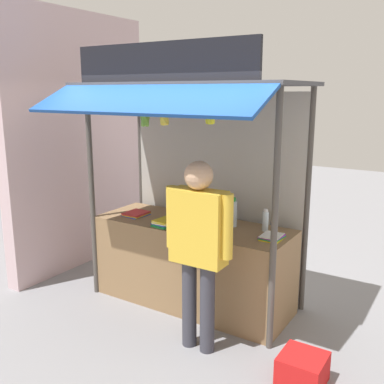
{
  "coord_description": "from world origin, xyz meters",
  "views": [
    {
      "loc": [
        2.48,
        -3.91,
        2.34
      ],
      "look_at": [
        0.0,
        0.0,
        1.28
      ],
      "focal_mm": 41.41,
      "sensor_mm": 36.0,
      "label": 1
    }
  ],
  "objects_px": {
    "water_bottle_right": "(233,213)",
    "banana_bunch_inner_right": "(164,117)",
    "water_bottle_back_left": "(265,221)",
    "magazine_stack_center": "(272,237)",
    "magazine_stack_mid_left": "(209,233)",
    "magazine_stack_left": "(166,222)",
    "vendor_person": "(198,239)",
    "water_bottle_front_right": "(227,208)",
    "plastic_crate": "(302,369)",
    "banana_bunch_leftmost": "(145,119)",
    "banana_bunch_inner_left": "(210,116)",
    "magazine_stack_mid_right": "(136,214)"
  },
  "relations": [
    {
      "from": "plastic_crate",
      "to": "water_bottle_right",
      "type": "bearing_deg",
      "value": 141.89
    },
    {
      "from": "banana_bunch_leftmost",
      "to": "water_bottle_back_left",
      "type": "bearing_deg",
      "value": 33.06
    },
    {
      "from": "magazine_stack_left",
      "to": "vendor_person",
      "type": "distance_m",
      "value": 0.92
    },
    {
      "from": "water_bottle_front_right",
      "to": "magazine_stack_left",
      "type": "height_order",
      "value": "water_bottle_front_right"
    },
    {
      "from": "magazine_stack_mid_right",
      "to": "banana_bunch_leftmost",
      "type": "distance_m",
      "value": 1.29
    },
    {
      "from": "water_bottle_front_right",
      "to": "banana_bunch_leftmost",
      "type": "xyz_separation_m",
      "value": [
        -0.48,
        -0.81,
        1.01
      ]
    },
    {
      "from": "water_bottle_right",
      "to": "magazine_stack_mid_right",
      "type": "xyz_separation_m",
      "value": [
        -1.14,
        -0.22,
        -0.13
      ]
    },
    {
      "from": "magazine_stack_mid_left",
      "to": "magazine_stack_left",
      "type": "xyz_separation_m",
      "value": [
        -0.56,
        0.05,
        0.02
      ]
    },
    {
      "from": "water_bottle_back_left",
      "to": "plastic_crate",
      "type": "relative_size",
      "value": 0.65
    },
    {
      "from": "water_bottle_front_right",
      "to": "magazine_stack_mid_left",
      "type": "xyz_separation_m",
      "value": [
        0.11,
        -0.57,
        -0.11
      ]
    },
    {
      "from": "water_bottle_right",
      "to": "magazine_stack_mid_left",
      "type": "height_order",
      "value": "water_bottle_right"
    },
    {
      "from": "water_bottle_front_right",
      "to": "banana_bunch_leftmost",
      "type": "height_order",
      "value": "banana_bunch_leftmost"
    },
    {
      "from": "water_bottle_right",
      "to": "banana_bunch_inner_right",
      "type": "xyz_separation_m",
      "value": [
        -0.43,
        -0.63,
        1.02
      ]
    },
    {
      "from": "banana_bunch_inner_right",
      "to": "plastic_crate",
      "type": "distance_m",
      "value": 2.51
    },
    {
      "from": "banana_bunch_inner_left",
      "to": "magazine_stack_mid_left",
      "type": "bearing_deg",
      "value": 120.06
    },
    {
      "from": "banana_bunch_leftmost",
      "to": "banana_bunch_inner_left",
      "type": "distance_m",
      "value": 0.73
    },
    {
      "from": "water_bottle_back_left",
      "to": "banana_bunch_leftmost",
      "type": "distance_m",
      "value": 1.59
    },
    {
      "from": "magazine_stack_left",
      "to": "vendor_person",
      "type": "height_order",
      "value": "vendor_person"
    },
    {
      "from": "water_bottle_front_right",
      "to": "banana_bunch_inner_right",
      "type": "xyz_separation_m",
      "value": [
        -0.25,
        -0.81,
        1.04
      ]
    },
    {
      "from": "water_bottle_front_right",
      "to": "magazine_stack_center",
      "type": "height_order",
      "value": "water_bottle_front_right"
    },
    {
      "from": "banana_bunch_leftmost",
      "to": "banana_bunch_inner_left",
      "type": "relative_size",
      "value": 1.21
    },
    {
      "from": "plastic_crate",
      "to": "banana_bunch_inner_right",
      "type": "bearing_deg",
      "value": 171.03
    },
    {
      "from": "water_bottle_back_left",
      "to": "plastic_crate",
      "type": "bearing_deg",
      "value": -50.35
    },
    {
      "from": "magazine_stack_center",
      "to": "vendor_person",
      "type": "distance_m",
      "value": 0.83
    },
    {
      "from": "vendor_person",
      "to": "banana_bunch_leftmost",
      "type": "bearing_deg",
      "value": 161.13
    },
    {
      "from": "vendor_person",
      "to": "magazine_stack_center",
      "type": "bearing_deg",
      "value": 60.16
    },
    {
      "from": "water_bottle_right",
      "to": "banana_bunch_inner_right",
      "type": "height_order",
      "value": "banana_bunch_inner_right"
    },
    {
      "from": "water_bottle_right",
      "to": "magazine_stack_mid_right",
      "type": "height_order",
      "value": "water_bottle_right"
    },
    {
      "from": "water_bottle_front_right",
      "to": "magazine_stack_mid_right",
      "type": "bearing_deg",
      "value": -157.79
    },
    {
      "from": "water_bottle_front_right",
      "to": "banana_bunch_leftmost",
      "type": "relative_size",
      "value": 0.96
    },
    {
      "from": "magazine_stack_center",
      "to": "banana_bunch_inner_left",
      "type": "relative_size",
      "value": 1.06
    },
    {
      "from": "magazine_stack_left",
      "to": "banana_bunch_inner_left",
      "type": "relative_size",
      "value": 1.28
    },
    {
      "from": "water_bottle_right",
      "to": "vendor_person",
      "type": "height_order",
      "value": "vendor_person"
    },
    {
      "from": "magazine_stack_mid_left",
      "to": "magazine_stack_left",
      "type": "height_order",
      "value": "magazine_stack_left"
    },
    {
      "from": "water_bottle_front_right",
      "to": "plastic_crate",
      "type": "bearing_deg",
      "value": -39.38
    },
    {
      "from": "magazine_stack_center",
      "to": "magazine_stack_mid_left",
      "type": "distance_m",
      "value": 0.62
    },
    {
      "from": "water_bottle_front_right",
      "to": "banana_bunch_inner_right",
      "type": "distance_m",
      "value": 1.34
    },
    {
      "from": "banana_bunch_inner_right",
      "to": "magazine_stack_left",
      "type": "bearing_deg",
      "value": 124.93
    },
    {
      "from": "water_bottle_right",
      "to": "plastic_crate",
      "type": "height_order",
      "value": "water_bottle_right"
    },
    {
      "from": "banana_bunch_inner_right",
      "to": "banana_bunch_inner_left",
      "type": "relative_size",
      "value": 1.12
    },
    {
      "from": "magazine_stack_left",
      "to": "magazine_stack_mid_right",
      "type": "height_order",
      "value": "magazine_stack_left"
    },
    {
      "from": "water_bottle_front_right",
      "to": "plastic_crate",
      "type": "relative_size",
      "value": 0.8
    },
    {
      "from": "water_bottle_back_left",
      "to": "magazine_stack_center",
      "type": "bearing_deg",
      "value": -51.59
    },
    {
      "from": "water_bottle_front_right",
      "to": "plastic_crate",
      "type": "xyz_separation_m",
      "value": [
        1.28,
        -1.05,
        -0.94
      ]
    },
    {
      "from": "water_bottle_front_right",
      "to": "plastic_crate",
      "type": "height_order",
      "value": "water_bottle_front_right"
    },
    {
      "from": "water_bottle_right",
      "to": "banana_bunch_leftmost",
      "type": "distance_m",
      "value": 1.35
    },
    {
      "from": "magazine_stack_center",
      "to": "banana_bunch_inner_left",
      "type": "bearing_deg",
      "value": -133.59
    },
    {
      "from": "water_bottle_front_right",
      "to": "magazine_stack_mid_left",
      "type": "distance_m",
      "value": 0.59
    },
    {
      "from": "water_bottle_front_right",
      "to": "banana_bunch_leftmost",
      "type": "distance_m",
      "value": 1.38
    },
    {
      "from": "magazine_stack_center",
      "to": "magazine_stack_mid_right",
      "type": "height_order",
      "value": "magazine_stack_center"
    }
  ]
}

